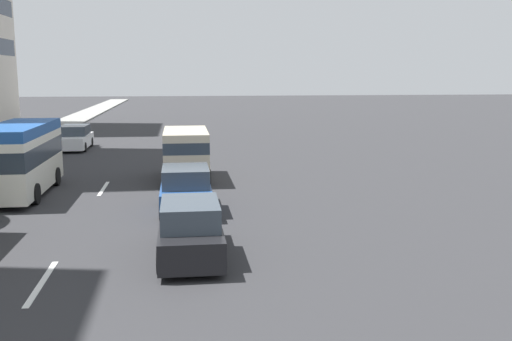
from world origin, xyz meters
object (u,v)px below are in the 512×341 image
Objects in this scene: car_third at (190,231)px; van_fifth at (186,151)px; minibus_second at (20,156)px; car_fourth at (75,138)px; car_sixth at (186,190)px.

car_third is 12.20m from van_fifth.
car_fourth is at bearing -178.43° from minibus_second.
minibus_second is 1.43× the size of car_fourth.
van_fifth is at bearing -0.78° from car_sixth.
minibus_second is 7.98m from car_sixth.
car_fourth is (15.19, 0.42, -0.89)m from minibus_second.
minibus_second reaches higher than car_third.
car_fourth is at bearing 30.66° from van_fifth.
car_fourth is (24.66, 7.37, -0.01)m from car_third.
car_third is 0.89× the size of van_fifth.
van_fifth is (2.71, -6.98, -0.27)m from minibus_second.
van_fifth is at bearing 111.22° from minibus_second.
car_sixth is (-3.93, -6.89, -0.85)m from minibus_second.
car_sixth is (5.54, 0.06, 0.03)m from car_third.
car_fourth is at bearing 20.92° from car_sixth.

